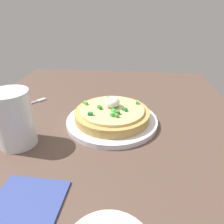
{
  "coord_description": "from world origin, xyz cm",
  "views": [
    {
      "loc": [
        -43.39,
        -7.23,
        32.69
      ],
      "look_at": [
        6.78,
        -2.6,
        6.35
      ],
      "focal_mm": 34.69,
      "sensor_mm": 36.0,
      "label": 1
    }
  ],
  "objects_px": {
    "pizza": "(112,113)",
    "fork": "(34,102)",
    "plate": "(112,121)",
    "napkin": "(26,205)",
    "cup_far": "(15,122)"
  },
  "relations": [
    {
      "from": "plate",
      "to": "pizza",
      "type": "distance_m",
      "value": 0.02
    },
    {
      "from": "pizza",
      "to": "plate",
      "type": "bearing_deg",
      "value": -175.27
    },
    {
      "from": "pizza",
      "to": "cup_far",
      "type": "distance_m",
      "value": 0.24
    },
    {
      "from": "plate",
      "to": "pizza",
      "type": "relative_size",
      "value": 1.23
    },
    {
      "from": "pizza",
      "to": "fork",
      "type": "height_order",
      "value": "pizza"
    },
    {
      "from": "plate",
      "to": "pizza",
      "type": "bearing_deg",
      "value": 4.73
    },
    {
      "from": "cup_far",
      "to": "fork",
      "type": "xyz_separation_m",
      "value": [
        0.21,
        0.06,
        -0.05
      ]
    },
    {
      "from": "cup_far",
      "to": "napkin",
      "type": "distance_m",
      "value": 0.2
    },
    {
      "from": "pizza",
      "to": "fork",
      "type": "xyz_separation_m",
      "value": [
        0.1,
        0.26,
        -0.03
      ]
    },
    {
      "from": "napkin",
      "to": "plate",
      "type": "bearing_deg",
      "value": -22.57
    },
    {
      "from": "pizza",
      "to": "cup_far",
      "type": "height_order",
      "value": "cup_far"
    },
    {
      "from": "plate",
      "to": "napkin",
      "type": "bearing_deg",
      "value": 157.43
    },
    {
      "from": "cup_far",
      "to": "fork",
      "type": "bearing_deg",
      "value": 14.85
    },
    {
      "from": "plate",
      "to": "napkin",
      "type": "distance_m",
      "value": 0.3
    },
    {
      "from": "plate",
      "to": "napkin",
      "type": "xyz_separation_m",
      "value": [
        -0.28,
        0.11,
        -0.0
      ]
    }
  ]
}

